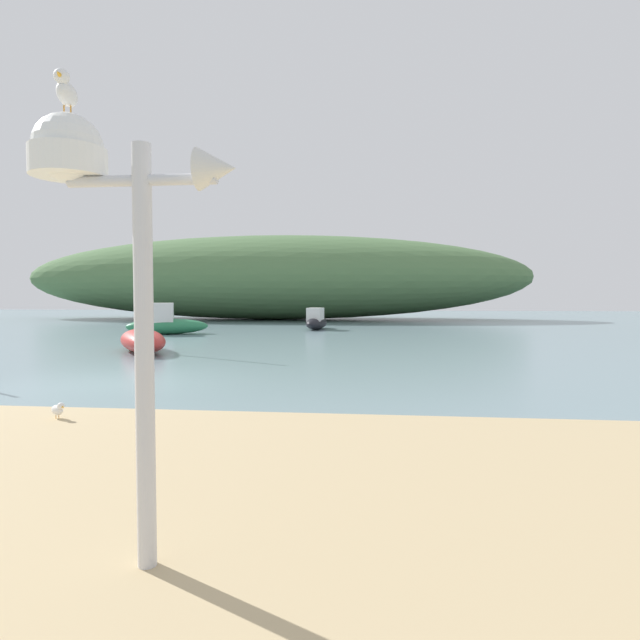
% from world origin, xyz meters
% --- Properties ---
extents(ground_plane, '(120.00, 120.00, 0.00)m').
position_xyz_m(ground_plane, '(0.00, 0.00, 0.00)').
color(ground_plane, gray).
extents(distant_hill, '(42.13, 12.46, 6.89)m').
position_xyz_m(distant_hill, '(-3.12, 32.33, 3.45)').
color(distant_hill, '#517547').
rests_on(distant_hill, ground).
extents(mast_structure, '(1.32, 0.47, 2.88)m').
position_xyz_m(mast_structure, '(4.05, -8.03, 2.54)').
color(mast_structure, silver).
rests_on(mast_structure, beach_sand).
extents(seagull_on_radar, '(0.18, 0.33, 0.23)m').
position_xyz_m(seagull_on_radar, '(3.85, -8.05, 3.21)').
color(seagull_on_radar, orange).
rests_on(seagull_on_radar, mast_structure).
extents(sailboat_outer_mooring, '(3.47, 4.41, 4.42)m').
position_xyz_m(sailboat_outer_mooring, '(-2.31, 6.30, 0.41)').
color(sailboat_outer_mooring, '#B72D28').
rests_on(sailboat_outer_mooring, ground).
extents(motorboat_centre_water, '(4.20, 2.55, 1.58)m').
position_xyz_m(motorboat_centre_water, '(-4.90, 14.49, 0.57)').
color(motorboat_centre_water, '#287A4C').
rests_on(motorboat_centre_water, ground).
extents(motorboat_east_reach, '(1.35, 3.45, 1.25)m').
position_xyz_m(motorboat_east_reach, '(2.23, 19.21, 0.48)').
color(motorboat_east_reach, black).
rests_on(motorboat_east_reach, ground).
extents(seagull_mid_strand, '(0.32, 0.24, 0.24)m').
position_xyz_m(seagull_mid_strand, '(1.30, -4.25, 0.34)').
color(seagull_mid_strand, orange).
rests_on(seagull_mid_strand, beach_sand).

